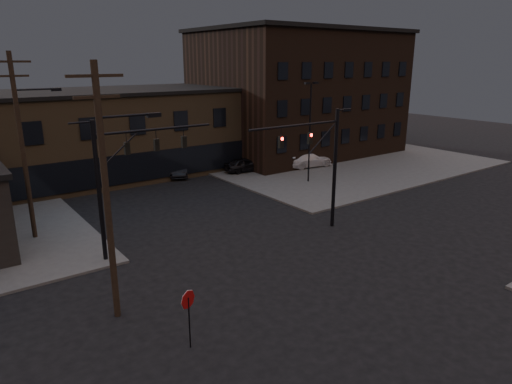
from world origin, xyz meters
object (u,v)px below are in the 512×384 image
(parked_car_lot_a, at_px, (245,165))
(car_crossing, at_px, (177,168))
(stop_sign, at_px, (188,306))
(traffic_signal_far, at_px, (121,172))
(traffic_signal_near, at_px, (323,158))
(parked_car_lot_b, at_px, (309,160))

(parked_car_lot_a, height_order, car_crossing, parked_car_lot_a)
(parked_car_lot_a, bearing_deg, stop_sign, 146.52)
(traffic_signal_far, bearing_deg, stop_sign, -97.32)
(stop_sign, relative_size, parked_car_lot_a, 0.59)
(traffic_signal_near, xyz_separation_m, parked_car_lot_a, (5.08, 16.15, -4.07))
(traffic_signal_near, bearing_deg, parked_car_lot_b, 49.85)
(stop_sign, distance_m, parked_car_lot_b, 32.37)
(traffic_signal_near, xyz_separation_m, traffic_signal_far, (-12.07, 3.50, 0.08))
(parked_car_lot_a, bearing_deg, car_crossing, 69.80)
(traffic_signal_near, bearing_deg, car_crossing, 92.95)
(traffic_signal_far, xyz_separation_m, car_crossing, (11.09, 15.59, -4.25))
(traffic_signal_far, relative_size, parked_car_lot_b, 1.53)
(traffic_signal_far, xyz_separation_m, parked_car_lot_a, (17.16, 12.65, -4.15))
(stop_sign, bearing_deg, car_crossing, 64.19)
(parked_car_lot_a, bearing_deg, parked_car_lot_b, -102.78)
(traffic_signal_near, relative_size, parked_car_lot_b, 1.53)
(traffic_signal_far, height_order, stop_sign, traffic_signal_far)
(parked_car_lot_a, relative_size, car_crossing, 0.90)
(traffic_signal_far, relative_size, car_crossing, 1.73)
(parked_car_lot_b, bearing_deg, parked_car_lot_a, 79.39)
(traffic_signal_far, distance_m, car_crossing, 19.60)
(car_crossing, bearing_deg, stop_sign, -94.11)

